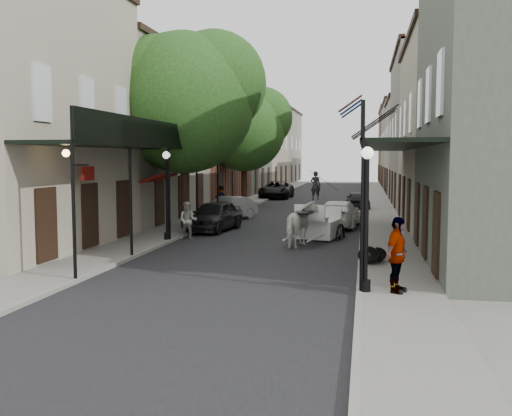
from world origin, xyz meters
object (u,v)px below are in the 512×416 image
at_px(lamppost_right_far, 365,183).
at_px(car_right_far, 358,200).
at_px(car_left_mid, 228,209).
at_px(pedestrian_sidewalk_right, 397,255).
at_px(horse, 302,224).
at_px(car_left_near, 214,216).
at_px(pedestrian_walking, 188,221).
at_px(lamppost_right_near, 366,217).
at_px(car_left_far, 276,190).
at_px(tree_near, 193,97).
at_px(pedestrian_sidewalk_left, 221,197).
at_px(tree_far, 249,127).
at_px(carriage, 322,212).
at_px(car_right_near, 339,214).
at_px(lamppost_left, 167,194).

bearing_deg(lamppost_right_far, car_right_far, 95.41).
bearing_deg(car_left_mid, pedestrian_sidewalk_right, -38.99).
bearing_deg(pedestrian_sidewalk_right, horse, 47.10).
relative_size(horse, car_left_near, 0.49).
height_order(pedestrian_walking, car_right_far, pedestrian_walking).
bearing_deg(lamppost_right_far, car_left_near, -132.03).
relative_size(lamppost_right_near, car_left_near, 0.85).
bearing_deg(car_right_far, car_left_far, -59.04).
distance_m(tree_near, pedestrian_sidewalk_left, 11.81).
bearing_deg(car_right_far, pedestrian_walking, 60.91).
height_order(horse, pedestrian_walking, horse).
bearing_deg(horse, tree_near, -25.07).
height_order(tree_near, horse, tree_near).
relative_size(pedestrian_sidewalk_right, car_left_far, 0.35).
height_order(pedestrian_walking, pedestrian_sidewalk_left, pedestrian_sidewalk_left).
distance_m(pedestrian_sidewalk_right, car_left_mid, 18.80).
xyz_separation_m(tree_far, lamppost_right_far, (8.35, -6.18, -3.79)).
distance_m(carriage, car_right_far, 14.78).
bearing_deg(lamppost_right_near, carriage, 100.20).
distance_m(horse, car_right_far, 17.57).
distance_m(car_left_near, car_right_far, 14.90).
height_order(tree_near, car_right_near, tree_near).
bearing_deg(lamppost_right_far, pedestrian_sidewalk_left, 165.37).
distance_m(pedestrian_walking, pedestrian_sidewalk_left, 13.67).
relative_size(lamppost_right_far, car_left_near, 0.85).
xyz_separation_m(pedestrian_sidewalk_left, car_left_mid, (1.89, -5.72, -0.24)).
height_order(carriage, car_left_far, carriage).
bearing_deg(car_right_far, pedestrian_sidewalk_left, 11.42).
distance_m(carriage, pedestrian_walking, 5.93).
xyz_separation_m(pedestrian_walking, pedestrian_sidewalk_right, (8.38, -8.98, 0.26)).
bearing_deg(pedestrian_sidewalk_left, car_left_far, -123.04).
height_order(horse, pedestrian_sidewalk_left, horse).
height_order(pedestrian_sidewalk_right, car_right_near, pedestrian_sidewalk_right).
distance_m(lamppost_right_near, horse, 8.28).
bearing_deg(tree_far, pedestrian_walking, -87.52).
distance_m(lamppost_right_far, pedestrian_sidewalk_left, 9.98).
distance_m(lamppost_left, horse, 5.84).
bearing_deg(car_right_far, car_left_near, 57.61).
bearing_deg(car_right_near, car_right_far, -89.10).
height_order(lamppost_left, pedestrian_sidewalk_right, lamppost_left).
relative_size(carriage, car_right_far, 0.81).
height_order(carriage, car_right_far, carriage).
xyz_separation_m(lamppost_right_far, car_right_near, (-1.31, -5.24, -1.37)).
bearing_deg(car_right_far, car_left_mid, 44.18).
xyz_separation_m(lamppost_right_far, carriage, (-1.90, -9.43, -0.88)).
xyz_separation_m(horse, car_left_far, (-5.23, 27.18, -0.14)).
distance_m(lamppost_left, pedestrian_walking, 1.67).
xyz_separation_m(tree_near, pedestrian_sidewalk_right, (9.08, -12.18, -5.40)).
distance_m(pedestrian_sidewalk_right, car_right_near, 14.91).
distance_m(car_left_far, car_right_near, 21.23).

